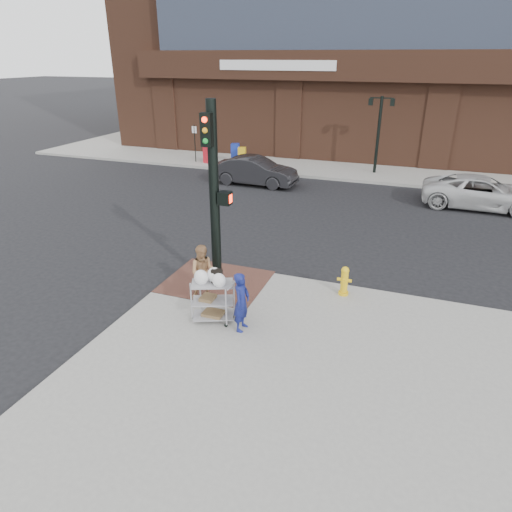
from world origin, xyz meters
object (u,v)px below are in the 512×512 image
at_px(sedan_dark, 255,171).
at_px(pedestrian_tan, 204,273).
at_px(traffic_signal_pole, 215,192).
at_px(fire_hydrant, 344,280).
at_px(lamp_post, 379,126).
at_px(woman_blue, 242,302).
at_px(minivan_white, 482,192).
at_px(utility_cart, 213,297).

bearing_deg(sedan_dark, pedestrian_tan, -163.68).
xyz_separation_m(traffic_signal_pole, fire_hydrant, (3.44, 0.64, -2.26)).
bearing_deg(fire_hydrant, sedan_dark, 121.78).
relative_size(lamp_post, sedan_dark, 0.93).
distance_m(lamp_post, pedestrian_tan, 16.36).
bearing_deg(woman_blue, traffic_signal_pole, 39.77).
xyz_separation_m(traffic_signal_pole, woman_blue, (1.50, -1.89, -1.95)).
xyz_separation_m(lamp_post, pedestrian_tan, (-2.47, -16.08, -1.71)).
relative_size(pedestrian_tan, minivan_white, 0.31).
bearing_deg(pedestrian_tan, sedan_dark, 80.23).
bearing_deg(fire_hydrant, minivan_white, 68.14).
distance_m(lamp_post, sedan_dark, 7.16).
relative_size(traffic_signal_pole, woman_blue, 3.43).
height_order(lamp_post, traffic_signal_pole, traffic_signal_pole).
distance_m(minivan_white, fire_hydrant, 10.96).
bearing_deg(sedan_dark, utility_cart, -161.80).
height_order(traffic_signal_pole, pedestrian_tan, traffic_signal_pole).
distance_m(traffic_signal_pole, minivan_white, 13.35).
relative_size(traffic_signal_pole, fire_hydrant, 6.07).
bearing_deg(sedan_dark, traffic_signal_pole, -162.68).
bearing_deg(lamp_post, fire_hydrant, -86.22).
xyz_separation_m(pedestrian_tan, minivan_white, (7.51, 11.67, -0.22)).
relative_size(minivan_white, utility_cart, 3.64).
bearing_deg(lamp_post, pedestrian_tan, -98.72).
height_order(pedestrian_tan, utility_cart, pedestrian_tan).
height_order(traffic_signal_pole, fire_hydrant, traffic_signal_pole).
bearing_deg(pedestrian_tan, woman_blue, -59.00).
height_order(traffic_signal_pole, sedan_dark, traffic_signal_pole).
distance_m(lamp_post, traffic_signal_pole, 15.43).
height_order(lamp_post, fire_hydrant, lamp_post).
bearing_deg(lamp_post, minivan_white, -41.16).
height_order(traffic_signal_pole, minivan_white, traffic_signal_pole).
relative_size(pedestrian_tan, utility_cart, 1.12).
bearing_deg(minivan_white, traffic_signal_pole, 146.62).
distance_m(lamp_post, minivan_white, 6.97).
relative_size(sedan_dark, utility_cart, 3.16).
height_order(woman_blue, sedan_dark, woman_blue).
xyz_separation_m(lamp_post, traffic_signal_pole, (-2.48, -15.23, 0.21)).
distance_m(woman_blue, fire_hydrant, 3.21).
distance_m(utility_cart, fire_hydrant, 3.65).
bearing_deg(sedan_dark, lamp_post, -50.39).
distance_m(woman_blue, pedestrian_tan, 1.82).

